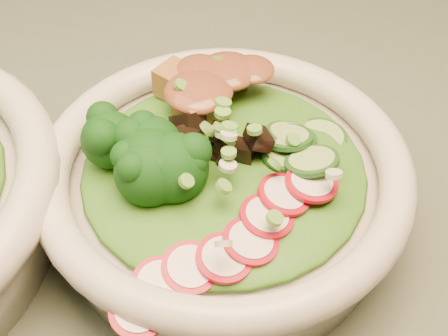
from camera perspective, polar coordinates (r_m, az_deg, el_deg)
dining_table at (r=0.67m, az=13.27°, el=-2.15°), size 1.20×0.80×0.75m
salad_bowl at (r=0.45m, az=-0.00°, el=-1.73°), size 0.27×0.27×0.07m
lettuce_bed at (r=0.44m, az=-0.00°, el=0.09°), size 0.20×0.20×0.02m
broccoli_florets at (r=0.42m, az=-8.26°, el=0.44°), size 0.08×0.07×0.04m
radish_slices at (r=0.39m, az=1.88°, el=-6.31°), size 0.11×0.05×0.02m
cucumber_slices at (r=0.44m, az=8.35°, el=1.94°), size 0.07×0.07×0.04m
mushroom_heap at (r=0.43m, az=-0.24°, el=2.47°), size 0.07×0.07×0.04m
tofu_cubes at (r=0.47m, az=-0.95°, el=6.47°), size 0.09×0.06×0.04m
peanut_sauce at (r=0.47m, az=-0.97°, el=7.69°), size 0.07×0.06×0.02m
scallion_garnish at (r=0.42m, az=-0.00°, el=2.32°), size 0.19×0.19×0.02m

